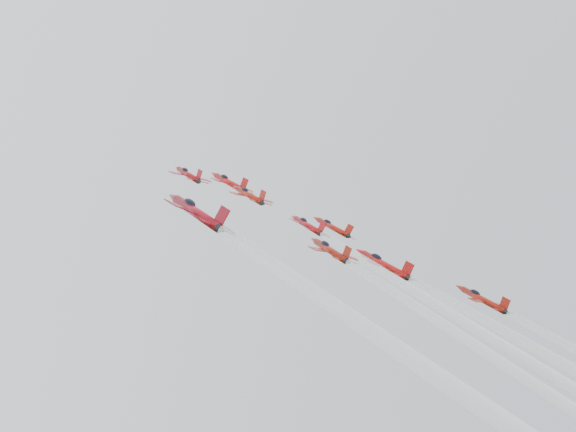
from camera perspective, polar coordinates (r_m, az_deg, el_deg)
jet_lead at (r=145.26m, az=-4.69°, el=2.69°), size 10.13×12.38×9.68m
jet_row2_left at (r=128.66m, az=-7.91°, el=3.29°), size 8.36×10.21×7.98m
jet_row2_center at (r=136.16m, az=-3.12°, el=1.70°), size 9.49×11.59×9.06m
jet_row2_right at (r=141.22m, az=3.51°, el=-0.85°), size 9.03×11.04×8.63m
jet_center at (r=94.75m, az=15.05°, el=-8.49°), size 8.72×75.96×58.92m
jet_rear_left at (r=77.30m, az=20.39°, el=-12.62°), size 8.40×73.18×56.76m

